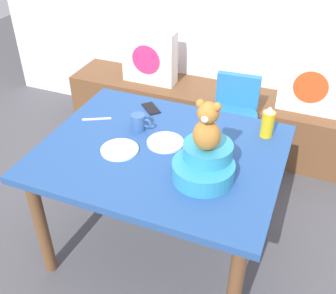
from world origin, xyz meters
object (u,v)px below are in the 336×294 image
(ketchup_bottle, at_px, (268,122))
(dinner_plate_far, at_px, (120,150))
(pillow_floral_right, at_px, (312,83))
(infant_seat_teal, at_px, (205,164))
(pillow_floral_left, at_px, (150,57))
(dining_table, at_px, (161,164))
(highchair, at_px, (233,118))
(coffee_mug, at_px, (139,122))
(teddy_bear, at_px, (207,127))
(book_stack, at_px, (241,93))
(dinner_plate_near, at_px, (166,142))
(cell_phone, at_px, (151,108))

(ketchup_bottle, bearing_deg, dinner_plate_far, -147.88)
(pillow_floral_right, xyz_separation_m, infant_seat_teal, (-0.38, -1.35, 0.13))
(infant_seat_teal, distance_m, ketchup_bottle, 0.51)
(pillow_floral_left, xyz_separation_m, dining_table, (0.62, -1.23, -0.04))
(pillow_floral_right, relative_size, infant_seat_teal, 1.33)
(highchair, distance_m, ketchup_bottle, 0.64)
(highchair, xyz_separation_m, dinner_plate_far, (-0.39, -0.91, 0.22))
(pillow_floral_left, height_order, coffee_mug, pillow_floral_left)
(ketchup_bottle, xyz_separation_m, coffee_mug, (-0.68, -0.21, -0.04))
(ketchup_bottle, height_order, dinner_plate_far, ketchup_bottle)
(dining_table, distance_m, coffee_mug, 0.27)
(pillow_floral_left, distance_m, teddy_bear, 1.66)
(dining_table, bearing_deg, book_stack, 83.20)
(infant_seat_teal, xyz_separation_m, teddy_bear, (0.00, -0.00, 0.21))
(teddy_bear, relative_size, dinner_plate_far, 1.25)
(dinner_plate_near, bearing_deg, ketchup_bottle, 29.75)
(pillow_floral_right, bearing_deg, teddy_bear, -105.59)
(pillow_floral_left, relative_size, highchair, 0.56)
(pillow_floral_left, bearing_deg, book_stack, 1.56)
(dinner_plate_far, bearing_deg, coffee_mug, 88.05)
(highchair, xyz_separation_m, teddy_bear, (0.08, -0.94, 0.50))
(pillow_floral_right, bearing_deg, coffee_mug, -127.54)
(dining_table, relative_size, coffee_mug, 10.54)
(book_stack, height_order, dinner_plate_near, dinner_plate_near)
(ketchup_bottle, bearing_deg, dining_table, -145.20)
(dinner_plate_near, height_order, cell_phone, dinner_plate_near)
(dining_table, relative_size, dinner_plate_near, 6.33)
(pillow_floral_left, xyz_separation_m, highchair, (0.82, -0.42, -0.16))
(infant_seat_teal, height_order, dinner_plate_far, infant_seat_teal)
(highchair, bearing_deg, pillow_floral_left, 153.05)
(pillow_floral_left, bearing_deg, cell_phone, -65.17)
(teddy_bear, xyz_separation_m, coffee_mug, (-0.47, 0.25, -0.23))
(teddy_bear, distance_m, ketchup_bottle, 0.54)
(pillow_floral_right, bearing_deg, dining_table, -117.98)
(infant_seat_teal, distance_m, cell_phone, 0.70)
(pillow_floral_right, distance_m, highchair, 0.64)
(book_stack, xyz_separation_m, dining_table, (-0.15, -1.25, 0.15))
(infant_seat_teal, bearing_deg, book_stack, 95.31)
(teddy_bear, relative_size, cell_phone, 1.74)
(pillow_floral_right, height_order, infant_seat_teal, same)
(book_stack, height_order, coffee_mug, coffee_mug)
(pillow_floral_left, distance_m, infant_seat_teal, 1.63)
(pillow_floral_left, distance_m, ketchup_bottle, 1.43)
(highchair, relative_size, dinner_plate_far, 3.95)
(coffee_mug, xyz_separation_m, cell_phone, (-0.03, 0.24, -0.04))
(dinner_plate_near, bearing_deg, dinner_plate_far, -142.61)
(pillow_floral_right, relative_size, cell_phone, 3.06)
(pillow_floral_right, distance_m, cell_phone, 1.23)
(book_stack, height_order, dining_table, dining_table)
(pillow_floral_right, bearing_deg, dinner_plate_near, -119.13)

